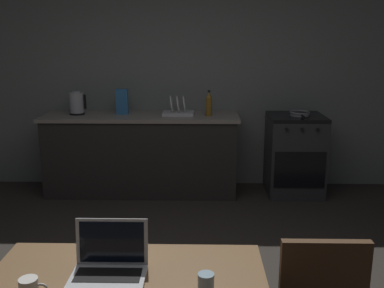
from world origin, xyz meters
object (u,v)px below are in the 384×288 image
Objects in this scene: laptop at (109,266)px; cereal_box at (122,102)px; electric_kettle at (77,103)px; bottle at (209,104)px; frying_pan at (300,113)px; stove_oven at (294,154)px; dish_rack at (178,111)px.

cereal_box is (-0.48, 3.12, 0.26)m from laptop.
bottle is (1.46, -0.05, 0.01)m from electric_kettle.
laptop is 1.15× the size of bottle.
frying_pan is (1.48, 3.07, 0.14)m from laptop.
electric_kettle is at bearing 179.29° from frying_pan.
bottle reaches higher than stove_oven.
dish_rack is (0.14, 3.10, 0.17)m from laptop.
dish_rack is at bearing 171.56° from bottle.
cereal_box reaches higher than stove_oven.
cereal_box is at bearing 175.82° from bottle.
electric_kettle is 0.76× the size of dish_rack.
stove_oven is 0.47m from frying_pan.
frying_pan is (2.45, -0.03, -0.10)m from electric_kettle.
laptop is 3.41m from frying_pan.
laptop reaches higher than stove_oven.
laptop is at bearing -98.93° from bottle.
stove_oven is 2.28× the size of frying_pan.
bottle is 0.82× the size of dish_rack.
dish_rack is at bearing 0.00° from electric_kettle.
electric_kettle is (-0.98, 3.10, 0.24)m from laptop.
stove_oven is at bearing -0.11° from dish_rack.
laptop is 3.10m from bottle.
electric_kettle is 0.66× the size of frying_pan.
electric_kettle is 0.50m from cereal_box.
bottle is 1.00m from frying_pan.
electric_kettle reaches higher than stove_oven.
stove_oven is at bearing 135.87° from frying_pan.
laptop is 0.94× the size of dish_rack.
frying_pan is 1.96m from cereal_box.
frying_pan is at bearing 1.14° from bottle.
dish_rack is (0.62, -0.02, -0.09)m from cereal_box.
bottle is at bearing -8.44° from dish_rack.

